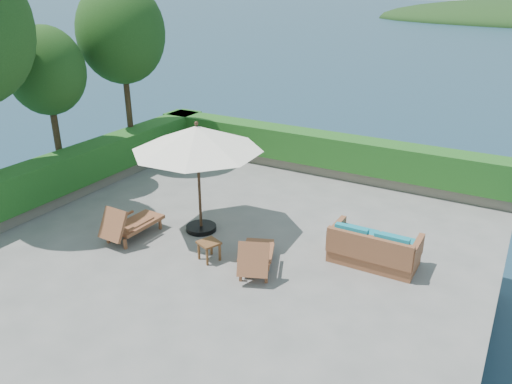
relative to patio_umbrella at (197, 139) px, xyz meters
The scene contains 14 objects.
ground 2.62m from the patio_umbrella, 10.50° to the right, with size 12.00×12.00×0.00m, color gray.
foundation 4.10m from the patio_umbrella, 10.50° to the right, with size 12.00×12.00×3.00m, color #554E43.
ocean 5.52m from the patio_umbrella, 10.50° to the right, with size 600.00×600.00×0.00m, color #142F3F.
planter_wall_far 5.95m from the patio_umbrella, 79.87° to the left, with size 12.00×0.60×0.36m, color gray.
planter_wall_left 5.15m from the patio_umbrella, behind, with size 0.60×12.00×0.36m, color gray.
hedge_far 5.73m from the patio_umbrella, 79.87° to the left, with size 12.40×0.90×1.00m, color #1C4112.
hedge_left 4.90m from the patio_umbrella, behind, with size 0.90×12.40×1.00m, color #1C4112.
tree_mid 5.56m from the patio_umbrella, behind, with size 2.20×2.20×4.83m.
tree_far 6.19m from the patio_umbrella, 149.02° to the left, with size 2.80×2.80×6.03m.
patio_umbrella is the anchor object (origin of this frame).
lounge_left 2.69m from the patio_umbrella, 135.85° to the right, with size 0.79×1.68×0.96m.
lounge_right 3.17m from the patio_umbrella, 24.88° to the right, with size 1.21×1.72×0.92m.
side_table 2.55m from the patio_umbrella, 47.58° to the right, with size 0.57×0.57×0.47m.
wicker_loveseat 4.83m from the patio_umbrella, ahead, with size 1.96×1.00×0.96m.
Camera 1 is at (5.91, -9.09, 5.87)m, focal length 35.00 mm.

